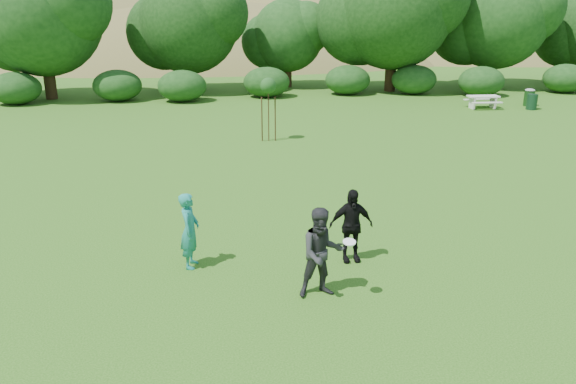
# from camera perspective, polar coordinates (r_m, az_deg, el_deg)

# --- Properties ---
(ground) EXTENTS (120.00, 120.00, 0.00)m
(ground) POSITION_cam_1_polar(r_m,az_deg,el_deg) (12.85, 1.45, -8.92)
(ground) COLOR #19470C
(ground) RESTS_ON ground
(player_teal) EXTENTS (0.53, 0.72, 1.83)m
(player_teal) POSITION_cam_1_polar(r_m,az_deg,el_deg) (13.31, -9.96, -3.87)
(player_teal) COLOR #1B7D73
(player_teal) RESTS_ON ground
(player_grey) EXTENTS (1.04, 0.85, 1.97)m
(player_grey) POSITION_cam_1_polar(r_m,az_deg,el_deg) (11.82, 3.45, -6.19)
(player_grey) COLOR #28282B
(player_grey) RESTS_ON ground
(player_black) EXTENTS (1.09, 0.50, 1.82)m
(player_black) POSITION_cam_1_polar(r_m,az_deg,el_deg) (13.50, 6.41, -3.40)
(player_black) COLOR black
(player_black) RESTS_ON ground
(trash_can_near) EXTENTS (0.60, 0.60, 0.90)m
(trash_can_near) POSITION_cam_1_polar(r_m,az_deg,el_deg) (36.35, 23.54, 8.39)
(trash_can_near) COLOR #12331E
(trash_can_near) RESTS_ON ground
(frisbee) EXTENTS (0.27, 0.27, 0.08)m
(frisbee) POSITION_cam_1_polar(r_m,az_deg,el_deg) (11.55, 6.25, -5.07)
(frisbee) COLOR white
(frisbee) RESTS_ON ground
(sapling) EXTENTS (0.70, 0.70, 2.85)m
(sapling) POSITION_cam_1_polar(r_m,az_deg,el_deg) (25.23, -2.02, 10.57)
(sapling) COLOR #3E2918
(sapling) RESTS_ON ground
(picnic_table) EXTENTS (1.80, 1.48, 0.76)m
(picnic_table) POSITION_cam_1_polar(r_m,az_deg,el_deg) (35.67, 19.20, 8.84)
(picnic_table) COLOR beige
(picnic_table) RESTS_ON ground
(trash_can_lidded) EXTENTS (0.60, 0.60, 1.05)m
(trash_can_lidded) POSITION_cam_1_polar(r_m,az_deg,el_deg) (37.62, 23.30, 8.86)
(trash_can_lidded) COLOR #163C16
(trash_can_lidded) RESTS_ON ground
(hillside) EXTENTS (150.00, 72.00, 52.00)m
(hillside) POSITION_cam_1_polar(r_m,az_deg,el_deg) (81.74, -5.35, 5.86)
(hillside) COLOR olive
(hillside) RESTS_ON ground
(tree_row) EXTENTS (53.92, 10.38, 9.62)m
(tree_row) POSITION_cam_1_polar(r_m,az_deg,el_deg) (40.28, 0.67, 17.08)
(tree_row) COLOR #3A2616
(tree_row) RESTS_ON ground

